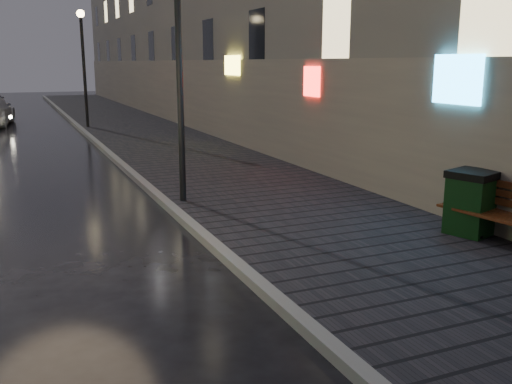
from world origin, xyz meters
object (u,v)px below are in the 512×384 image
lamp_near (179,43)px  bench (500,212)px  lamp_far (83,54)px  trash_bin (472,202)px

lamp_near → bench: bearing=-50.4°
lamp_far → lamp_near: bearing=-90.0°
lamp_near → bench: lamp_near is taller
lamp_near → bench: 6.99m
bench → lamp_near: bearing=121.0°
lamp_far → trash_bin: lamp_far is taller
bench → lamp_far: bearing=92.4°
lamp_far → bench: 21.50m
lamp_near → trash_bin: lamp_near is taller
lamp_far → bench: size_ratio=2.59×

